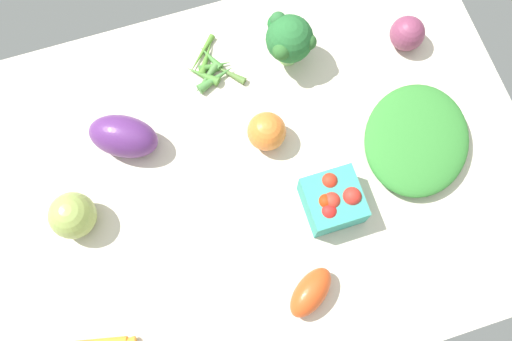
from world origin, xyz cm
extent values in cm
cube|color=beige|center=(0.00, 0.00, 1.00)|extent=(104.00, 76.00, 2.00)
sphere|color=#803756|center=(36.65, 17.52, 5.41)|extent=(6.83, 6.83, 6.83)
sphere|color=#95AA50|center=(-33.24, 1.16, 6.13)|extent=(8.27, 8.27, 8.27)
cube|color=teal|center=(11.21, -9.85, 5.09)|extent=(9.81, 9.81, 6.17)
sphere|color=red|center=(9.40, -11.97, 7.43)|extent=(3.01, 3.01, 3.01)
sphere|color=red|center=(14.05, -10.68, 7.80)|extent=(3.40, 3.40, 3.40)
sphere|color=red|center=(9.47, -10.15, 7.46)|extent=(2.96, 2.96, 2.96)
sphere|color=red|center=(10.47, -10.31, 7.54)|extent=(3.24, 3.24, 3.24)
sphere|color=red|center=(11.34, -6.84, 7.65)|extent=(2.97, 2.97, 2.97)
sphere|color=orange|center=(4.00, 6.14, 5.62)|extent=(7.25, 7.25, 7.25)
ellipsoid|color=#5B2B72|center=(-21.37, 13.03, 5.85)|extent=(15.07, 13.11, 7.70)
ellipsoid|color=#348132|center=(30.30, -3.30, 4.35)|extent=(28.98, 29.77, 4.69)
cylinder|color=#9FD180|center=(13.32, 21.25, 3.86)|extent=(3.68, 3.68, 3.72)
sphere|color=#276931|center=(13.32, 21.25, 9.12)|extent=(9.06, 9.06, 9.06)
sphere|color=#2E662B|center=(10.81, 18.64, 10.34)|extent=(3.39, 3.39, 3.39)
sphere|color=#2D612B|center=(16.32, 19.22, 9.81)|extent=(3.08, 3.08, 3.08)
sphere|color=#20682B|center=(12.00, 24.63, 9.80)|extent=(3.82, 3.82, 3.82)
sphere|color=#2C6834|center=(12.12, 24.68, 11.02)|extent=(3.06, 3.06, 3.06)
ellipsoid|color=#D94B1C|center=(2.27, -23.73, 4.55)|extent=(10.91, 9.82, 5.11)
cone|color=#468334|center=(-1.06, 23.56, 2.74)|extent=(6.70, 1.89, 1.48)
cone|color=#537937|center=(0.86, 21.37, 2.74)|extent=(6.42, 6.79, 1.48)
cone|color=#4C852D|center=(-2.21, 25.71, 2.77)|extent=(5.15, 7.27, 1.53)
cone|color=#50852C|center=(-2.99, 26.83, 2.62)|extent=(7.53, 7.65, 1.23)
cone|color=#468238|center=(-1.48, 25.63, 2.78)|extent=(4.03, 6.48, 1.56)
cone|color=#497D3A|center=(-3.54, 21.23, 2.86)|extent=(6.51, 5.78, 1.71)
cone|color=#4B8434|center=(-4.00, 22.26, 2.92)|extent=(6.44, 6.21, 1.85)
cone|color=#48873F|center=(-1.58, 20.73, 3.00)|extent=(8.49, 4.65, 2.00)
camera|label=1|loc=(-9.10, -28.80, 99.80)|focal=38.52mm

